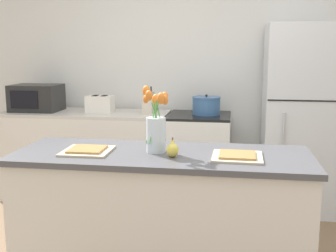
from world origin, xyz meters
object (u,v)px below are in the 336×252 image
Objects in this scene: cooking_pot at (206,105)px; knife_block at (148,103)px; stove_range at (199,159)px; flower_vase at (156,127)px; microwave at (37,98)px; pear_figurine at (173,149)px; plate_setting_right at (237,156)px; refrigerator at (300,119)px; toaster at (100,104)px; plate_setting_left at (87,150)px.

cooking_pot is 1.03× the size of knife_block.
stove_range is 2.22× the size of flower_vase.
microwave reaches higher than cooking_pot.
cooking_pot is at bearing 82.89° from flower_vase.
pear_figurine is at bearing -42.62° from flower_vase.
plate_setting_right is at bearing -77.93° from stove_range.
refrigerator reaches higher than stove_range.
flower_vase reaches higher than microwave.
toaster reaches higher than plate_setting_right.
microwave is 1.18m from knife_block.
refrigerator is at bearing 47.68° from plate_setting_left.
toaster is at bearing 178.51° from knife_block.
pear_figurine is 0.24× the size of microwave.
cooking_pot reaches higher than plate_setting_right.
knife_block is (-0.56, -0.07, 0.02)m from cooking_pot.
plate_setting_right is at bearing -39.08° from microwave.
pear_figurine is at bearing -45.57° from microwave.
flower_vase is 2.21m from microwave.
plate_setting_right is 0.61× the size of microwave.
pear_figurine is 0.42× the size of toaster.
flower_vase reaches higher than plate_setting_left.
cooking_pot is (0.20, 1.61, -0.07)m from flower_vase.
toaster is 1.04× the size of knife_block.
plate_setting_right is (0.91, 0.00, 0.00)m from plate_setting_left.
plate_setting_right is 1.83m from knife_block.
microwave is (-1.12, 1.65, 0.12)m from plate_setting_left.
plate_setting_right is 1.04× the size of toaster.
cooking_pot is (-0.89, 0.03, 0.11)m from refrigerator.
plate_setting_right is at bearing 6.43° from pear_figurine.
flower_vase is 1.63m from cooking_pot.
refrigerator is 2.63m from microwave.
stove_range is at bearing -155.99° from cooking_pot.
microwave is at bearing 177.97° from toaster.
flower_vase is 1.45× the size of cooking_pot.
plate_setting_right is at bearing 0.00° from plate_setting_left.
plate_setting_left and plate_setting_right have the same top height.
stove_range is at bearing 0.02° from microwave.
knife_block reaches higher than cooking_pot.
cooking_pot is at bearing 2.88° from toaster.
knife_block is at bearing 88.15° from plate_setting_left.
pear_figurine is at bearing -59.69° from toaster.
pear_figurine reaches higher than plate_setting_left.
microwave is at bearing 140.92° from plate_setting_right.
plate_setting_right is 2.62m from microwave.
knife_block is at bearing -178.48° from refrigerator.
plate_setting_left is (-0.53, 0.04, -0.04)m from pear_figurine.
plate_setting_right reaches higher than stove_range.
stove_range is at bearing 1.44° from toaster.
flower_vase is 1.49× the size of knife_block.
refrigerator is at bearing 0.03° from microwave.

